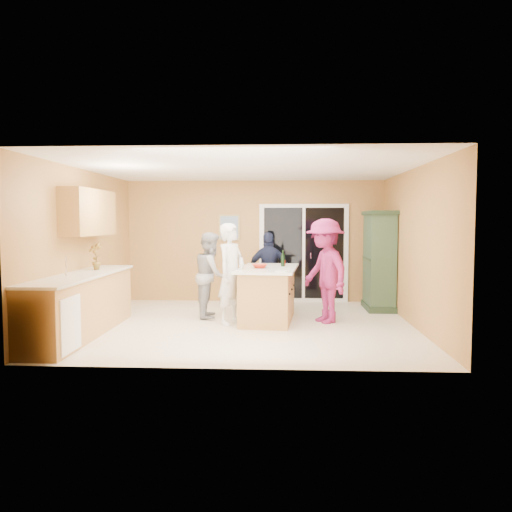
{
  "coord_description": "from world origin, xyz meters",
  "views": [
    {
      "loc": [
        0.58,
        -8.23,
        1.73
      ],
      "look_at": [
        0.15,
        0.1,
        1.15
      ],
      "focal_mm": 35.0,
      "sensor_mm": 36.0,
      "label": 1
    }
  ],
  "objects_px": {
    "woman_navy": "(269,271)",
    "woman_magenta": "(325,271)",
    "woman_grey": "(211,275)",
    "woman_white": "(231,274)",
    "green_hutch": "(379,262)",
    "kitchen_island": "(268,296)"
  },
  "relations": [
    {
      "from": "woman_navy",
      "to": "woman_magenta",
      "type": "distance_m",
      "value": 1.59
    },
    {
      "from": "kitchen_island",
      "to": "woman_magenta",
      "type": "height_order",
      "value": "woman_magenta"
    },
    {
      "from": "kitchen_island",
      "to": "woman_magenta",
      "type": "bearing_deg",
      "value": -0.49
    },
    {
      "from": "woman_grey",
      "to": "woman_white",
      "type": "bearing_deg",
      "value": -148.4
    },
    {
      "from": "woman_white",
      "to": "woman_magenta",
      "type": "bearing_deg",
      "value": -53.74
    },
    {
      "from": "green_hutch",
      "to": "woman_white",
      "type": "relative_size",
      "value": 1.14
    },
    {
      "from": "green_hutch",
      "to": "woman_grey",
      "type": "height_order",
      "value": "green_hutch"
    },
    {
      "from": "kitchen_island",
      "to": "woman_white",
      "type": "distance_m",
      "value": 0.79
    },
    {
      "from": "green_hutch",
      "to": "woman_navy",
      "type": "bearing_deg",
      "value": -177.74
    },
    {
      "from": "kitchen_island",
      "to": "green_hutch",
      "type": "bearing_deg",
      "value": 35.03
    },
    {
      "from": "woman_grey",
      "to": "woman_navy",
      "type": "bearing_deg",
      "value": -54.24
    },
    {
      "from": "woman_white",
      "to": "woman_navy",
      "type": "bearing_deg",
      "value": 6.6
    },
    {
      "from": "green_hutch",
      "to": "woman_magenta",
      "type": "distance_m",
      "value": 1.77
    },
    {
      "from": "kitchen_island",
      "to": "woman_navy",
      "type": "height_order",
      "value": "woman_navy"
    },
    {
      "from": "woman_navy",
      "to": "woman_magenta",
      "type": "height_order",
      "value": "woman_magenta"
    },
    {
      "from": "green_hutch",
      "to": "woman_white",
      "type": "height_order",
      "value": "green_hutch"
    },
    {
      "from": "woman_magenta",
      "to": "green_hutch",
      "type": "bearing_deg",
      "value": 111.57
    },
    {
      "from": "green_hutch",
      "to": "woman_grey",
      "type": "relative_size",
      "value": 1.26
    },
    {
      "from": "kitchen_island",
      "to": "woman_grey",
      "type": "height_order",
      "value": "woman_grey"
    },
    {
      "from": "woman_white",
      "to": "woman_magenta",
      "type": "distance_m",
      "value": 1.6
    },
    {
      "from": "woman_navy",
      "to": "woman_grey",
      "type": "bearing_deg",
      "value": 30.28
    },
    {
      "from": "kitchen_island",
      "to": "woman_grey",
      "type": "xyz_separation_m",
      "value": [
        -1.03,
        0.28,
        0.33
      ]
    }
  ]
}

